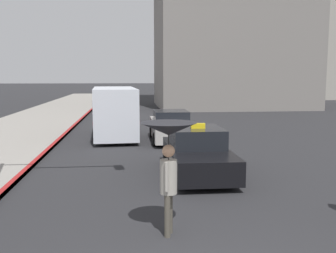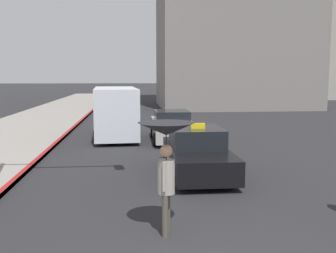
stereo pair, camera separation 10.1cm
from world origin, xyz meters
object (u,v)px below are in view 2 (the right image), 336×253
Objects in this scene: sedan_red at (172,127)px; ambulance_van at (116,110)px; taxi at (197,153)px; traffic_light at (42,22)px; pedestrian_with_umbrella at (166,145)px.

sedan_red is 3.01m from ambulance_van.
taxi reaches higher than sedan_red.
traffic_light is at bearing 78.29° from ambulance_van.
traffic_light is (-2.79, 2.72, 2.60)m from pedestrian_with_umbrella.
pedestrian_with_umbrella is (-1.24, -11.05, 1.11)m from sedan_red.
traffic_light reaches higher than pedestrian_with_umbrella.
ambulance_van reaches higher than taxi.
ambulance_van is 10.03m from traffic_light.
sedan_red is 0.78× the size of ambulance_van.
pedestrian_with_umbrella is at bearing 93.13° from ambulance_van.
traffic_light is at bearing 64.17° from sedan_red.
sedan_red is 9.98m from traffic_light.
taxi is 0.70× the size of traffic_light.
pedestrian_with_umbrella is at bearing 73.58° from taxi.
taxi is 5.04m from pedestrian_with_umbrella.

